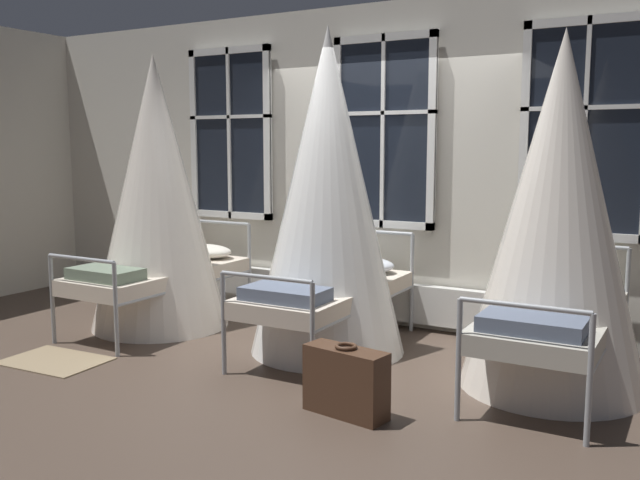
# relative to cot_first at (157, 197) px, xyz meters

# --- Properties ---
(ground) EXTENTS (16.34, 16.34, 0.00)m
(ground) POSITION_rel_cot_first_xyz_m (1.83, -0.04, -1.24)
(ground) COLOR #4C3D33
(back_wall_with_windows) EXTENTS (8.75, 0.10, 3.05)m
(back_wall_with_windows) POSITION_rel_cot_first_xyz_m (1.83, 1.20, 0.29)
(back_wall_with_windows) COLOR beige
(back_wall_with_windows) RESTS_ON ground
(window_bank) EXTENTS (4.61, 0.10, 2.68)m
(window_bank) POSITION_rel_cot_first_xyz_m (1.83, 1.09, -0.12)
(window_bank) COLOR black
(window_bank) RESTS_ON ground
(cot_first) EXTENTS (1.29, 1.90, 2.57)m
(cot_first) POSITION_rel_cot_first_xyz_m (0.00, 0.00, 0.00)
(cot_first) COLOR #9EA3A8
(cot_first) RESTS_ON ground
(cot_second) EXTENTS (1.29, 1.90, 2.68)m
(cot_second) POSITION_rel_cot_first_xyz_m (1.80, 0.08, 0.06)
(cot_second) COLOR #9EA3A8
(cot_second) RESTS_ON ground
(cot_third) EXTENTS (1.29, 1.90, 2.52)m
(cot_third) POSITION_rel_cot_first_xyz_m (3.63, 0.08, -0.03)
(cot_third) COLOR #9EA3A8
(cot_third) RESTS_ON ground
(rug_first) EXTENTS (0.83, 0.60, 0.01)m
(rug_first) POSITION_rel_cot_first_xyz_m (0.04, -1.28, -1.23)
(rug_first) COLOR #8E7A5B
(rug_first) RESTS_ON ground
(suitcase_dark) EXTENTS (0.58, 0.29, 0.47)m
(suitcase_dark) POSITION_rel_cot_first_xyz_m (2.59, -1.11, -1.02)
(suitcase_dark) COLOR #472D1E
(suitcase_dark) RESTS_ON ground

